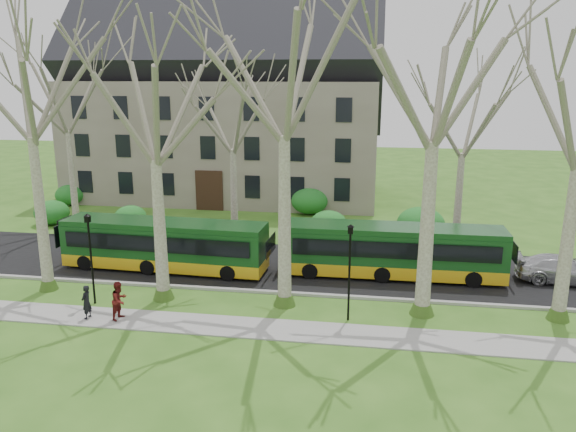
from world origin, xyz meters
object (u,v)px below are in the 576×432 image
object	(u,v)px
bus_lead	(165,244)
sedan	(564,270)
pedestrian_a	(86,302)
bus_follow	(394,250)
pedestrian_b	(119,300)

from	to	relation	value
bus_lead	sedan	distance (m)	21.26
sedan	pedestrian_a	bearing A→B (deg)	113.89
sedan	bus_follow	bearing A→B (deg)	96.91
bus_follow	pedestrian_a	size ratio (longest dim) A/B	7.45
bus_follow	pedestrian_a	bearing A→B (deg)	-151.17
bus_follow	pedestrian_a	distance (m)	15.50
bus_follow	pedestrian_b	distance (m)	14.13
pedestrian_a	bus_follow	bearing A→B (deg)	124.81
bus_follow	sedan	distance (m)	8.81
bus_lead	pedestrian_a	xyz separation A→B (m)	(-1.08, -6.75, -0.64)
pedestrian_a	pedestrian_b	world-z (taller)	pedestrian_b
bus_lead	bus_follow	bearing A→B (deg)	6.49
bus_lead	sedan	world-z (taller)	bus_lead
bus_lead	pedestrian_b	xyz separation A→B (m)	(0.39, -6.55, -0.55)
bus_lead	bus_follow	world-z (taller)	bus_follow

